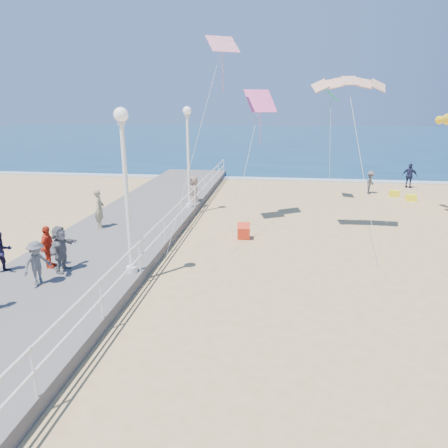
# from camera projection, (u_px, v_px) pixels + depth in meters

# --- Properties ---
(ground) EXTENTS (160.00, 160.00, 0.00)m
(ground) POSITION_uv_depth(u_px,v_px,m) (293.00, 292.00, 12.82)
(ground) COLOR tan
(ground) RESTS_ON ground
(ocean) EXTENTS (160.00, 90.00, 0.05)m
(ocean) POSITION_uv_depth(u_px,v_px,m) (282.00, 137.00, 74.56)
(ocean) COLOR navy
(ocean) RESTS_ON ground
(surf_line) EXTENTS (160.00, 1.20, 0.04)m
(surf_line) POSITION_uv_depth(u_px,v_px,m) (285.00, 179.00, 32.29)
(surf_line) COLOR silver
(surf_line) RESTS_ON ground
(boardwalk) EXTENTS (5.00, 44.00, 0.40)m
(boardwalk) POSITION_uv_depth(u_px,v_px,m) (72.00, 274.00, 13.72)
(boardwalk) COLOR slate
(boardwalk) RESTS_ON ground
(railing) EXTENTS (0.05, 42.00, 0.55)m
(railing) POSITION_uv_depth(u_px,v_px,m) (139.00, 248.00, 13.11)
(railing) COLOR white
(railing) RESTS_ON boardwalk
(lamp_post_mid) EXTENTS (0.44, 0.44, 5.32)m
(lamp_post_mid) POSITION_uv_depth(u_px,v_px,m) (125.00, 176.00, 12.45)
(lamp_post_mid) COLOR white
(lamp_post_mid) RESTS_ON boardwalk
(lamp_post_far) EXTENTS (0.44, 0.44, 5.32)m
(lamp_post_far) POSITION_uv_depth(u_px,v_px,m) (188.00, 147.00, 21.00)
(lamp_post_far) COLOR white
(lamp_post_far) RESTS_ON boardwalk
(spectator_2) EXTENTS (0.85, 1.05, 1.42)m
(spectator_2) POSITION_uv_depth(u_px,v_px,m) (37.00, 263.00, 12.25)
(spectator_2) COLOR #55565A
(spectator_2) RESTS_ON boardwalk
(spectator_3) EXTENTS (0.46, 0.90, 1.48)m
(spectator_3) POSITION_uv_depth(u_px,v_px,m) (48.00, 247.00, 13.57)
(spectator_3) COLOR red
(spectator_3) RESTS_ON boardwalk
(spectator_5) EXTENTS (0.50, 1.48, 1.59)m
(spectator_5) POSITION_uv_depth(u_px,v_px,m) (61.00, 249.00, 13.24)
(spectator_5) COLOR slate
(spectator_5) RESTS_ON boardwalk
(spectator_6) EXTENTS (0.57, 0.73, 1.78)m
(spectator_6) POSITION_uv_depth(u_px,v_px,m) (99.00, 208.00, 18.03)
(spectator_6) COLOR #9A926B
(spectator_6) RESTS_ON boardwalk
(spectator_7) EXTENTS (0.79, 0.86, 1.42)m
(spectator_7) POSITION_uv_depth(u_px,v_px,m) (2.00, 252.00, 13.20)
(spectator_7) COLOR #1E1939
(spectator_7) RESTS_ON boardwalk
(beach_walker_a) EXTENTS (1.01, 1.17, 1.57)m
(beach_walker_a) POSITION_uv_depth(u_px,v_px,m) (370.00, 182.00, 26.89)
(beach_walker_a) COLOR #4F4E53
(beach_walker_a) RESTS_ON ground
(beach_walker_b) EXTENTS (1.12, 0.80, 1.77)m
(beach_walker_b) POSITION_uv_depth(u_px,v_px,m) (410.00, 176.00, 28.76)
(beach_walker_b) COLOR #1B1D3B
(beach_walker_b) RESTS_ON ground
(beach_walker_c) EXTENTS (0.99, 1.09, 1.87)m
(beach_walker_c) POSITION_uv_depth(u_px,v_px,m) (194.00, 192.00, 23.15)
(beach_walker_c) COLOR #826A5A
(beach_walker_c) RESTS_ON ground
(box_kite) EXTENTS (0.61, 0.76, 0.74)m
(box_kite) POSITION_uv_depth(u_px,v_px,m) (244.00, 232.00, 17.87)
(box_kite) COLOR red
(box_kite) RESTS_ON ground
(beach_chair_left) EXTENTS (0.55, 0.55, 0.40)m
(beach_chair_left) POSITION_uv_depth(u_px,v_px,m) (394.00, 194.00, 26.20)
(beach_chair_left) COLOR yellow
(beach_chair_left) RESTS_ON ground
(beach_chair_right) EXTENTS (0.55, 0.55, 0.40)m
(beach_chair_right) POSITION_uv_depth(u_px,v_px,m) (411.00, 198.00, 25.02)
(beach_chair_right) COLOR #FDF21A
(beach_chair_right) RESTS_ON ground
(kite_parafoil) EXTENTS (3.07, 0.94, 0.65)m
(kite_parafoil) POSITION_uv_depth(u_px,v_px,m) (349.00, 81.00, 16.65)
(kite_parafoil) COLOR #D45519
(kite_diamond_pink) EXTENTS (1.67, 1.52, 1.07)m
(kite_diamond_pink) POSITION_uv_depth(u_px,v_px,m) (260.00, 101.00, 19.34)
(kite_diamond_pink) COLOR pink
(kite_diamond_green) EXTENTS (0.99, 1.29, 0.87)m
(kite_diamond_green) POSITION_uv_depth(u_px,v_px,m) (331.00, 94.00, 23.07)
(kite_diamond_green) COLOR #23A36B
(kite_diamond_redwhite) EXTENTS (1.59, 1.50, 0.77)m
(kite_diamond_redwhite) POSITION_uv_depth(u_px,v_px,m) (223.00, 44.00, 17.20)
(kite_diamond_redwhite) COLOR red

